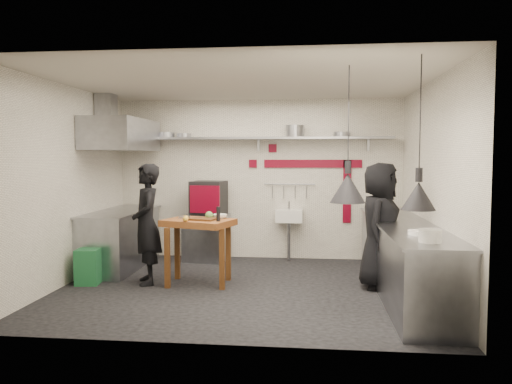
# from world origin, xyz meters

# --- Properties ---
(floor) EXTENTS (5.00, 5.00, 0.00)m
(floor) POSITION_xyz_m (0.00, 0.00, 0.00)
(floor) COLOR black
(floor) RESTS_ON ground
(ceiling) EXTENTS (5.00, 5.00, 0.00)m
(ceiling) POSITION_xyz_m (0.00, 0.00, 2.80)
(ceiling) COLOR beige
(ceiling) RESTS_ON floor
(wall_back) EXTENTS (5.00, 0.04, 2.80)m
(wall_back) POSITION_xyz_m (0.00, 2.10, 1.40)
(wall_back) COLOR silver
(wall_back) RESTS_ON floor
(wall_front) EXTENTS (5.00, 0.04, 2.80)m
(wall_front) POSITION_xyz_m (0.00, -2.10, 1.40)
(wall_front) COLOR silver
(wall_front) RESTS_ON floor
(wall_left) EXTENTS (0.04, 4.20, 2.80)m
(wall_left) POSITION_xyz_m (-2.50, 0.00, 1.40)
(wall_left) COLOR silver
(wall_left) RESTS_ON floor
(wall_right) EXTENTS (0.04, 4.20, 2.80)m
(wall_right) POSITION_xyz_m (2.50, 0.00, 1.40)
(wall_right) COLOR silver
(wall_right) RESTS_ON floor
(red_band_horiz) EXTENTS (1.70, 0.02, 0.14)m
(red_band_horiz) POSITION_xyz_m (0.95, 2.08, 1.68)
(red_band_horiz) COLOR maroon
(red_band_horiz) RESTS_ON wall_back
(red_band_vert) EXTENTS (0.14, 0.02, 1.10)m
(red_band_vert) POSITION_xyz_m (1.55, 2.08, 1.20)
(red_band_vert) COLOR maroon
(red_band_vert) RESTS_ON wall_back
(red_tile_a) EXTENTS (0.14, 0.02, 0.14)m
(red_tile_a) POSITION_xyz_m (0.25, 2.08, 1.95)
(red_tile_a) COLOR maroon
(red_tile_a) RESTS_ON wall_back
(red_tile_b) EXTENTS (0.14, 0.02, 0.14)m
(red_tile_b) POSITION_xyz_m (-0.10, 2.08, 1.68)
(red_tile_b) COLOR maroon
(red_tile_b) RESTS_ON wall_back
(back_shelf) EXTENTS (4.60, 0.34, 0.04)m
(back_shelf) POSITION_xyz_m (0.00, 1.92, 2.12)
(back_shelf) COLOR gray
(back_shelf) RESTS_ON wall_back
(shelf_bracket_left) EXTENTS (0.04, 0.06, 0.24)m
(shelf_bracket_left) POSITION_xyz_m (-1.90, 2.07, 2.02)
(shelf_bracket_left) COLOR gray
(shelf_bracket_left) RESTS_ON wall_back
(shelf_bracket_mid) EXTENTS (0.04, 0.06, 0.24)m
(shelf_bracket_mid) POSITION_xyz_m (0.00, 2.07, 2.02)
(shelf_bracket_mid) COLOR gray
(shelf_bracket_mid) RESTS_ON wall_back
(shelf_bracket_right) EXTENTS (0.04, 0.06, 0.24)m
(shelf_bracket_right) POSITION_xyz_m (1.90, 2.07, 2.02)
(shelf_bracket_right) COLOR gray
(shelf_bracket_right) RESTS_ON wall_back
(pan_far_left) EXTENTS (0.33, 0.33, 0.09)m
(pan_far_left) POSITION_xyz_m (-1.62, 1.92, 2.19)
(pan_far_left) COLOR gray
(pan_far_left) RESTS_ON back_shelf
(pan_mid_left) EXTENTS (0.29, 0.29, 0.07)m
(pan_mid_left) POSITION_xyz_m (-1.30, 1.92, 2.18)
(pan_mid_left) COLOR gray
(pan_mid_left) RESTS_ON back_shelf
(stock_pot) EXTENTS (0.37, 0.37, 0.20)m
(stock_pot) POSITION_xyz_m (0.64, 1.92, 2.24)
(stock_pot) COLOR gray
(stock_pot) RESTS_ON back_shelf
(pan_right) EXTENTS (0.34, 0.34, 0.08)m
(pan_right) POSITION_xyz_m (1.44, 1.92, 2.18)
(pan_right) COLOR gray
(pan_right) RESTS_ON back_shelf
(oven_stand) EXTENTS (0.76, 0.71, 0.80)m
(oven_stand) POSITION_xyz_m (-0.87, 1.76, 0.40)
(oven_stand) COLOR gray
(oven_stand) RESTS_ON floor
(combi_oven) EXTENTS (0.61, 0.57, 0.58)m
(combi_oven) POSITION_xyz_m (-0.84, 1.77, 1.09)
(combi_oven) COLOR black
(combi_oven) RESTS_ON oven_stand
(oven_door) EXTENTS (0.52, 0.09, 0.46)m
(oven_door) POSITION_xyz_m (-0.84, 1.47, 1.09)
(oven_door) COLOR maroon
(oven_door) RESTS_ON combi_oven
(oven_glass) EXTENTS (0.39, 0.06, 0.34)m
(oven_glass) POSITION_xyz_m (-0.86, 1.47, 1.09)
(oven_glass) COLOR black
(oven_glass) RESTS_ON oven_door
(hand_sink) EXTENTS (0.46, 0.34, 0.22)m
(hand_sink) POSITION_xyz_m (0.55, 1.92, 0.78)
(hand_sink) COLOR white
(hand_sink) RESTS_ON wall_back
(sink_tap) EXTENTS (0.03, 0.03, 0.14)m
(sink_tap) POSITION_xyz_m (0.55, 1.92, 0.96)
(sink_tap) COLOR gray
(sink_tap) RESTS_ON hand_sink
(sink_drain) EXTENTS (0.06, 0.06, 0.66)m
(sink_drain) POSITION_xyz_m (0.55, 1.88, 0.34)
(sink_drain) COLOR gray
(sink_drain) RESTS_ON floor
(utensil_rail) EXTENTS (0.90, 0.02, 0.02)m
(utensil_rail) POSITION_xyz_m (0.55, 2.06, 1.32)
(utensil_rail) COLOR gray
(utensil_rail) RESTS_ON wall_back
(counter_right) EXTENTS (0.70, 3.80, 0.90)m
(counter_right) POSITION_xyz_m (2.15, 0.00, 0.45)
(counter_right) COLOR gray
(counter_right) RESTS_ON floor
(counter_right_top) EXTENTS (0.76, 3.90, 0.03)m
(counter_right_top) POSITION_xyz_m (2.15, 0.00, 0.92)
(counter_right_top) COLOR gray
(counter_right_top) RESTS_ON counter_right
(plate_stack) EXTENTS (0.24, 0.24, 0.13)m
(plate_stack) POSITION_xyz_m (2.12, -1.52, 1.00)
(plate_stack) COLOR white
(plate_stack) RESTS_ON counter_right_top
(small_bowl_right) EXTENTS (0.28, 0.28, 0.05)m
(small_bowl_right) POSITION_xyz_m (2.10, -1.02, 0.96)
(small_bowl_right) COLOR white
(small_bowl_right) RESTS_ON counter_right_top
(counter_left) EXTENTS (0.70, 1.90, 0.90)m
(counter_left) POSITION_xyz_m (-2.15, 1.05, 0.45)
(counter_left) COLOR gray
(counter_left) RESTS_ON floor
(counter_left_top) EXTENTS (0.76, 2.00, 0.03)m
(counter_left_top) POSITION_xyz_m (-2.15, 1.05, 0.92)
(counter_left_top) COLOR gray
(counter_left_top) RESTS_ON counter_left
(extractor_hood) EXTENTS (0.78, 1.60, 0.50)m
(extractor_hood) POSITION_xyz_m (-2.10, 1.05, 2.15)
(extractor_hood) COLOR gray
(extractor_hood) RESTS_ON ceiling
(hood_duct) EXTENTS (0.28, 0.28, 0.50)m
(hood_duct) POSITION_xyz_m (-2.35, 1.05, 2.55)
(hood_duct) COLOR gray
(hood_duct) RESTS_ON ceiling
(green_bin) EXTENTS (0.35, 0.35, 0.50)m
(green_bin) POSITION_xyz_m (-2.21, -0.04, 0.25)
(green_bin) COLOR #1C6334
(green_bin) RESTS_ON floor
(prep_table) EXTENTS (1.07, 0.89, 0.92)m
(prep_table) POSITION_xyz_m (-0.65, 0.14, 0.46)
(prep_table) COLOR brown
(prep_table) RESTS_ON floor
(cutting_board) EXTENTS (0.42, 0.34, 0.02)m
(cutting_board) POSITION_xyz_m (-0.58, 0.09, 0.93)
(cutting_board) COLOR #522E13
(cutting_board) RESTS_ON prep_table
(pepper_mill) EXTENTS (0.06, 0.06, 0.20)m
(pepper_mill) POSITION_xyz_m (-0.34, -0.03, 1.02)
(pepper_mill) COLOR black
(pepper_mill) RESTS_ON prep_table
(lemon_a) EXTENTS (0.08, 0.08, 0.07)m
(lemon_a) POSITION_xyz_m (-0.79, -0.04, 0.96)
(lemon_a) COLOR gold
(lemon_a) RESTS_ON prep_table
(lemon_b) EXTENTS (0.09, 0.09, 0.07)m
(lemon_b) POSITION_xyz_m (-0.77, -0.12, 0.96)
(lemon_b) COLOR gold
(lemon_b) RESTS_ON prep_table
(veg_ball) EXTENTS (0.12, 0.12, 0.11)m
(veg_ball) POSITION_xyz_m (-0.52, 0.23, 0.97)
(veg_ball) COLOR #5F8C41
(veg_ball) RESTS_ON prep_table
(steel_tray) EXTENTS (0.18, 0.13, 0.03)m
(steel_tray) POSITION_xyz_m (-0.88, 0.24, 0.94)
(steel_tray) COLOR gray
(steel_tray) RESTS_ON prep_table
(bowl) EXTENTS (0.26, 0.26, 0.06)m
(bowl) POSITION_xyz_m (-0.37, 0.28, 0.95)
(bowl) COLOR white
(bowl) RESTS_ON prep_table
(heat_lamp_near) EXTENTS (0.45, 0.45, 1.51)m
(heat_lamp_near) POSITION_xyz_m (1.32, -1.09, 2.04)
(heat_lamp_near) COLOR black
(heat_lamp_near) RESTS_ON ceiling
(heat_lamp_far) EXTENTS (0.42, 0.42, 1.53)m
(heat_lamp_far) POSITION_xyz_m (1.98, -1.60, 2.03)
(heat_lamp_far) COLOR black
(heat_lamp_far) RESTS_ON ceiling
(chef_left) EXTENTS (0.62, 0.73, 1.70)m
(chef_left) POSITION_xyz_m (-1.39, 0.09, 0.85)
(chef_left) COLOR black
(chef_left) RESTS_ON floor
(chef_right) EXTENTS (0.78, 0.97, 1.72)m
(chef_right) POSITION_xyz_m (1.86, 0.20, 0.86)
(chef_right) COLOR black
(chef_right) RESTS_ON floor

